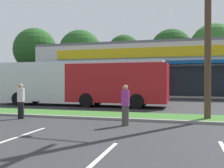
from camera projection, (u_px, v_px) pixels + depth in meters
name	position (u px, v px, depth m)	size (l,w,h in m)	color
grass_median	(109.00, 115.00, 13.55)	(56.00, 2.20, 0.12)	#386B28
curb_lip	(102.00, 118.00, 12.38)	(56.00, 0.24, 0.12)	gray
parking_stripe_1	(3.00, 142.00, 7.87)	(0.12, 4.80, 0.01)	silver
storefront_building	(163.00, 70.00, 33.88)	(31.06, 12.26, 6.43)	beige
tree_far_left	(35.00, 50.00, 48.12)	(7.93, 7.93, 11.61)	#473323
tree_left	(80.00, 51.00, 46.60)	(7.60, 7.60, 10.98)	#473323
tree_mid_left	(124.00, 51.00, 45.71)	(5.76, 5.76, 9.95)	#473323
tree_mid	(171.00, 50.00, 43.56)	(6.98, 6.98, 10.55)	#473323
tree_mid_right	(214.00, 48.00, 42.12)	(7.92, 7.92, 11.17)	#473323
utility_pole	(205.00, 9.00, 11.97)	(3.03, 2.40, 9.62)	#4C3826
city_bus	(80.00, 82.00, 19.47)	(12.97, 2.72, 3.25)	#AD191E
car_0	(111.00, 92.00, 25.73)	(4.20, 1.88, 1.49)	#0C3F1E
car_1	(14.00, 91.00, 29.06)	(4.47, 1.99, 1.47)	#0C3F1E
pedestrian_mid	(125.00, 105.00, 10.74)	(0.34, 0.34, 1.68)	#47423D
pedestrian_far	(21.00, 101.00, 12.69)	(0.34, 0.34, 1.71)	black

